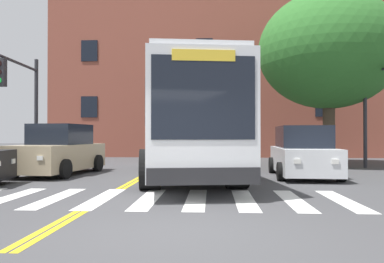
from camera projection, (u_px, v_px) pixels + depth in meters
The scene contains 13 objects.
ground_plane at pixel (174, 230), 5.69m from camera, with size 120.00×120.00×0.00m, color #424244.
crosswalk at pixel (149, 199), 8.51m from camera, with size 9.13×2.95×0.01m.
lane_line_yellow_inner at pixel (172, 159), 22.55m from camera, with size 0.12×36.00×0.01m, color gold.
lane_line_yellow_outer at pixel (175, 159), 22.54m from camera, with size 0.12×36.00×0.01m, color gold.
city_bus at pixel (185, 122), 13.62m from camera, with size 4.19×11.90×3.54m.
car_tan_near_lane at pixel (60, 152), 13.87m from camera, with size 2.41×4.44×1.86m.
car_white_far_lane at pixel (303, 153), 13.01m from camera, with size 2.18×4.15×1.77m.
car_silver_behind_bus at pixel (178, 146), 22.61m from camera, with size 2.57×4.56×1.77m.
traffic_light_near_corner at pixel (382, 96), 15.22m from camera, with size 0.54×3.30×4.53m.
traffic_light_far_corner at pixel (22, 92), 15.08m from camera, with size 0.44×3.30×4.80m.
traffic_light_overhead at pixel (173, 89), 15.76m from camera, with size 0.34×4.39×5.06m.
street_tree_curbside_large at pixel (329, 52), 17.74m from camera, with size 9.42×9.45×8.17m.
building_facade at pixel (257, 65), 27.74m from camera, with size 28.63×7.48×13.32m.
Camera 1 is at (0.64, -5.68, 1.45)m, focal length 35.00 mm.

